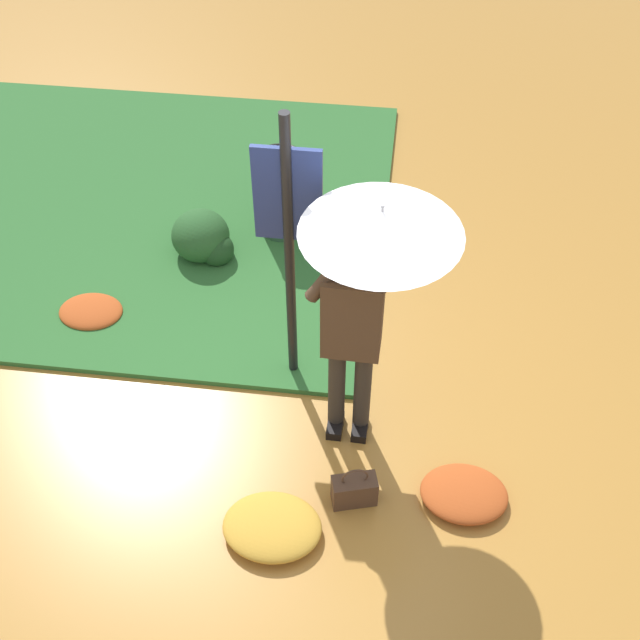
# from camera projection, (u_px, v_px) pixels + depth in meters

# --- Properties ---
(ground_plane) EXTENTS (18.00, 18.00, 0.00)m
(ground_plane) POSITION_uv_depth(u_px,v_px,m) (322.00, 421.00, 5.95)
(ground_plane) COLOR #B27A33
(grass_verge) EXTENTS (4.80, 4.00, 0.05)m
(grass_verge) POSITION_uv_depth(u_px,v_px,m) (131.00, 208.00, 7.63)
(grass_verge) COLOR #2D662D
(grass_verge) RESTS_ON ground_plane
(person_with_umbrella) EXTENTS (0.96, 0.96, 2.04)m
(person_with_umbrella) POSITION_uv_depth(u_px,v_px,m) (368.00, 270.00, 4.80)
(person_with_umbrella) COLOR #2D2823
(person_with_umbrella) RESTS_ON ground_plane
(info_sign_post) EXTENTS (0.44, 0.07, 2.30)m
(info_sign_post) POSITION_uv_depth(u_px,v_px,m) (289.00, 227.00, 5.24)
(info_sign_post) COLOR black
(info_sign_post) RESTS_ON ground_plane
(handbag) EXTENTS (0.33, 0.22, 0.37)m
(handbag) POSITION_uv_depth(u_px,v_px,m) (354.00, 490.00, 5.40)
(handbag) COLOR #4C3323
(handbag) RESTS_ON ground_plane
(trash_bin) EXTENTS (0.42, 0.42, 0.83)m
(trash_bin) POSITION_uv_depth(u_px,v_px,m) (281.00, 196.00, 7.13)
(trash_bin) COLOR #2D5138
(trash_bin) RESTS_ON ground_plane
(shrub_cluster) EXTENTS (0.56, 0.50, 0.45)m
(shrub_cluster) POSITION_uv_depth(u_px,v_px,m) (204.00, 238.00, 7.05)
(shrub_cluster) COLOR #285628
(shrub_cluster) RESTS_ON ground_plane
(leaf_pile_near_person) EXTENTS (0.65, 0.52, 0.14)m
(leaf_pile_near_person) POSITION_uv_depth(u_px,v_px,m) (272.00, 527.00, 5.28)
(leaf_pile_near_person) COLOR gold
(leaf_pile_near_person) RESTS_ON ground_plane
(leaf_pile_by_bench) EXTENTS (0.53, 0.42, 0.12)m
(leaf_pile_by_bench) POSITION_uv_depth(u_px,v_px,m) (91.00, 311.00, 6.65)
(leaf_pile_by_bench) COLOR #B74C1E
(leaf_pile_by_bench) RESTS_ON ground_plane
(leaf_pile_far_path) EXTENTS (0.59, 0.47, 0.13)m
(leaf_pile_far_path) POSITION_uv_depth(u_px,v_px,m) (464.00, 494.00, 5.45)
(leaf_pile_far_path) COLOR #B74C1E
(leaf_pile_far_path) RESTS_ON ground_plane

